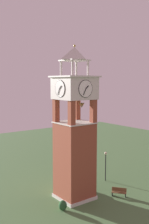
{
  "coord_description": "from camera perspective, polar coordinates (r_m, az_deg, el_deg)",
  "views": [
    {
      "loc": [
        -22.53,
        16.87,
        12.54
      ],
      "look_at": [
        0.0,
        0.0,
        9.37
      ],
      "focal_mm": 43.44,
      "sensor_mm": 36.0,
      "label": 1
    }
  ],
  "objects": [
    {
      "name": "park_bench",
      "position": [
        31.34,
        9.35,
        -16.28
      ],
      "size": [
        1.54,
        1.32,
        0.95
      ],
      "color": "brown",
      "rests_on": "ground"
    },
    {
      "name": "trash_bin",
      "position": [
        35.24,
        -1.84,
        -13.73
      ],
      "size": [
        0.52,
        0.52,
        0.8
      ],
      "primitive_type": "cylinder",
      "color": "#4C4C51",
      "rests_on": "ground"
    },
    {
      "name": "ground",
      "position": [
        30.81,
        -0.0,
        -17.59
      ],
      "size": [
        80.0,
        80.0,
        0.0
      ],
      "primitive_type": "plane",
      "color": "#476B3D"
    },
    {
      "name": "lamp_post",
      "position": [
        34.94,
        6.57,
        -10.14
      ],
      "size": [
        0.36,
        0.36,
        3.74
      ],
      "color": "black",
      "rests_on": "ground"
    },
    {
      "name": "clock_tower",
      "position": [
        28.76,
        0.0,
        -5.45
      ],
      "size": [
        3.96,
        3.96,
        16.29
      ],
      "color": "brown",
      "rests_on": "ground"
    },
    {
      "name": "shrub_left_of_tower",
      "position": [
        28.02,
        -2.48,
        -19.04
      ],
      "size": [
        0.81,
        0.81,
        0.99
      ],
      "primitive_type": "ellipsoid",
      "color": "#234C28",
      "rests_on": "ground"
    },
    {
      "name": "shrub_near_entry",
      "position": [
        32.58,
        1.13,
        -15.31
      ],
      "size": [
        1.28,
        1.28,
        0.95
      ],
      "primitive_type": "ellipsoid",
      "color": "#234C28",
      "rests_on": "ground"
    }
  ]
}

